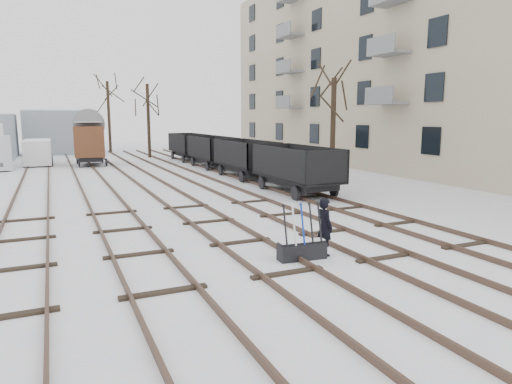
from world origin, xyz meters
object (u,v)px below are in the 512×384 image
Objects in this scene: worker at (324,227)px; freight_wagon_a at (296,175)px; panel_van at (38,152)px; ground_frame at (302,249)px; box_van_wagon at (90,140)px.

freight_wagon_a is at bearing -30.07° from worker.
worker is 0.35× the size of panel_van.
box_van_wagon is at bearing 100.14° from ground_frame.
freight_wagon_a is (4.35, 9.40, 0.09)m from worker.
panel_van is at bearing 9.19° from worker.
freight_wagon_a reaches higher than panel_van.
worker is 30.69m from panel_van.
panel_van reaches higher than worker.
freight_wagon_a is (5.10, 9.50, 0.60)m from ground_frame.
worker is 0.34× the size of box_van_wagon.
ground_frame is at bearing -77.78° from box_van_wagon.
worker is at bearing -114.85° from freight_wagon_a.
ground_frame is at bearing -76.41° from panel_van.
panel_van is at bearing 120.55° from freight_wagon_a.
panel_van is (-6.89, 29.82, 0.75)m from ground_frame.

